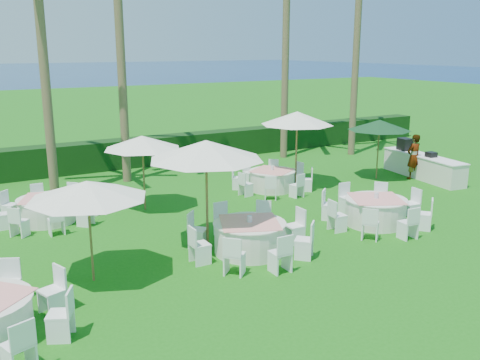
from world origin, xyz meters
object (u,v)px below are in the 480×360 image
object	(u,v)px
banquet_table_f	(272,180)
umbrella_b	(206,150)
umbrella_a	(87,190)
umbrella_c	(142,142)
banquet_table_c	(375,211)
buffet_table	(422,166)
banquet_table_b	(250,236)
umbrella_d	(297,118)
staff_person	(414,157)
banquet_table_d	(47,209)
umbrella_green	(380,125)

from	to	relation	value
banquet_table_f	umbrella_b	distance (m)	6.47
umbrella_a	umbrella_c	distance (m)	5.35
banquet_table_c	buffet_table	bearing A→B (deg)	30.13
umbrella_a	banquet_table_c	bearing A→B (deg)	-1.89
banquet_table_b	umbrella_a	size ratio (longest dim) A/B	1.23
umbrella_d	staff_person	xyz separation A→B (m)	(4.60, -1.40, -1.65)
banquet_table_b	banquet_table_d	distance (m)	6.40
banquet_table_c	banquet_table_f	world-z (taller)	banquet_table_c
umbrella_a	umbrella_c	size ratio (longest dim) A/B	1.07
banquet_table_f	umbrella_a	bearing A→B (deg)	-149.90
umbrella_a	umbrella_d	distance (m)	9.85
banquet_table_d	staff_person	world-z (taller)	staff_person
umbrella_b	buffet_table	world-z (taller)	umbrella_b
umbrella_a	umbrella_green	bearing A→B (deg)	17.44
umbrella_c	staff_person	bearing A→B (deg)	-7.73
buffet_table	banquet_table_f	bearing A→B (deg)	166.87
banquet_table_f	umbrella_green	xyz separation A→B (m)	(4.50, -0.63, 1.73)
umbrella_a	buffet_table	size ratio (longest dim) A/B	0.64
umbrella_b	umbrella_green	size ratio (longest dim) A/B	1.20
banquet_table_c	umbrella_d	bearing A→B (deg)	82.75
banquet_table_d	umbrella_green	xyz separation A→B (m)	(12.25, -0.92, 1.72)
banquet_table_f	umbrella_c	distance (m)	5.13
banquet_table_f	umbrella_b	xyz separation A→B (m)	(-4.62, -3.97, 2.18)
buffet_table	banquet_table_d	bearing A→B (deg)	172.92
banquet_table_b	umbrella_c	bearing A→B (deg)	101.33
umbrella_a	banquet_table_f	bearing A→B (deg)	30.10
umbrella_c	banquet_table_d	bearing A→B (deg)	175.17
banquet_table_b	banquet_table_d	world-z (taller)	banquet_table_b
banquet_table_d	umbrella_a	world-z (taller)	umbrella_a
umbrella_a	umbrella_b	bearing A→B (deg)	8.99
banquet_table_f	staff_person	distance (m)	5.85
banquet_table_f	umbrella_c	bearing A→B (deg)	179.47
banquet_table_b	staff_person	world-z (taller)	staff_person
banquet_table_f	umbrella_d	world-z (taller)	umbrella_d
banquet_table_b	staff_person	distance (m)	10.11
umbrella_d	umbrella_b	bearing A→B (deg)	-144.87
umbrella_a	umbrella_green	xyz separation A→B (m)	(12.19, 3.83, 0.04)
banquet_table_d	banquet_table_f	bearing A→B (deg)	-2.17
umbrella_a	umbrella_c	xyz separation A→B (m)	(2.88, 4.50, 0.09)
banquet_table_d	umbrella_d	size ratio (longest dim) A/B	1.05
banquet_table_f	umbrella_c	size ratio (longest dim) A/B	1.20
umbrella_green	buffet_table	world-z (taller)	umbrella_green
banquet_table_b	buffet_table	xyz separation A→B (m)	(9.99, 3.34, 0.07)
umbrella_c	buffet_table	xyz separation A→B (m)	(10.95, -1.48, -1.67)
umbrella_green	umbrella_d	bearing A→B (deg)	169.13
banquet_table_f	banquet_table_d	bearing A→B (deg)	177.83
umbrella_d	banquet_table_d	bearing A→B (deg)	178.27
buffet_table	banquet_table_b	bearing A→B (deg)	-161.49
banquet_table_b	banquet_table_f	xyz separation A→B (m)	(3.85, 4.78, -0.04)
banquet_table_d	staff_person	distance (m)	13.53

